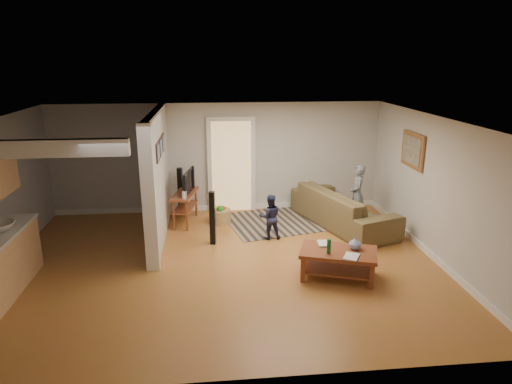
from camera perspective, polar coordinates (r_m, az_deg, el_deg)
ground at (r=8.09m, az=-4.02°, el=-8.97°), size 7.50×7.50×0.00m
room_shell at (r=8.04m, az=-11.95°, el=1.61°), size 7.54×6.02×2.52m
area_rug at (r=10.11m, az=3.52°, el=-3.58°), size 2.77×2.28×0.01m
sofa at (r=10.02m, az=10.68°, el=-4.06°), size 1.87×2.86×0.78m
coffee_table at (r=7.59m, az=10.39°, el=-7.91°), size 1.38×1.06×0.72m
tv_console at (r=9.90m, az=-8.83°, el=-0.46°), size 0.59×1.13×0.93m
speaker_left at (r=8.74m, az=-5.45°, el=-3.27°), size 0.12×0.12×1.05m
speaker_right at (r=10.44m, az=-9.40°, el=0.04°), size 0.13×0.13×1.11m
toy_basket at (r=9.95m, az=-4.51°, el=-2.93°), size 0.46×0.46×0.41m
child at (r=10.26m, az=12.33°, el=-3.68°), size 0.40×0.52×1.28m
toddler at (r=9.15m, az=1.73°, el=-5.80°), size 0.45×0.35×0.90m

